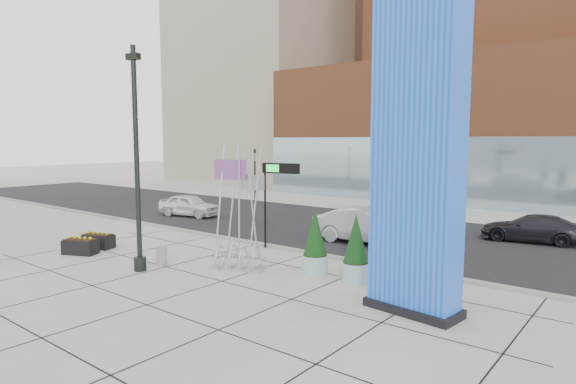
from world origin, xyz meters
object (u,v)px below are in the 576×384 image
Objects in this scene: blue_pylon at (417,162)px; car_white_west at (189,205)px; overhead_street_sign at (276,176)px; public_art_sculpture at (238,237)px; concrete_bollard at (161,256)px; lamp_post at (137,181)px; car_silver_mid at (367,226)px.

blue_pylon is 19.83m from car_white_west.
overhead_street_sign is at bearing -121.65° from car_white_west.
public_art_sculpture is (-6.98, 0.25, -2.96)m from blue_pylon.
car_white_west is (-8.48, 8.51, 0.30)m from concrete_bollard.
lamp_post is 4.16m from public_art_sculpture.
overhead_street_sign is at bearing 140.87° from car_silver_mid.
public_art_sculpture reaches higher than car_white_west.
overhead_street_sign is at bearing 81.65° from public_art_sculpture.
concrete_bollard is at bearing -174.44° from public_art_sculpture.
lamp_post is 10.63× the size of concrete_bollard.
public_art_sculpture is 1.15× the size of car_white_west.
lamp_post is 2.14× the size of overhead_street_sign.
concrete_bollard is (-2.65, -1.48, -0.83)m from public_art_sculpture.
lamp_post reaches higher than car_silver_mid.
blue_pylon is 1.87× the size of public_art_sculpture.
blue_pylon is 1.07× the size of lamp_post.
car_silver_mid is (12.71, -0.15, 0.13)m from car_white_west.
blue_pylon is 9.55m from car_silver_mid.
overhead_street_sign is (1.76, 5.71, -0.06)m from lamp_post.
public_art_sculpture is 1.22× the size of overhead_street_sign.
overhead_street_sign is (1.76, 4.76, 2.87)m from concrete_bollard.
lamp_post is 1.63× the size of car_silver_mid.
car_white_west is at bearing 134.90° from concrete_bollard.
blue_pylon reaches higher than lamp_post.
concrete_bollard is at bearing 89.76° from lamp_post.
blue_pylon is 9.92m from lamp_post.
lamp_post reaches higher than concrete_bollard.
car_white_west reaches higher than concrete_bollard.
overhead_street_sign is (-0.89, 3.28, 2.04)m from public_art_sculpture.
blue_pylon reaches higher than car_silver_mid.
public_art_sculpture is at bearing 29.15° from concrete_bollard.
overhead_street_sign is 0.94× the size of car_white_west.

